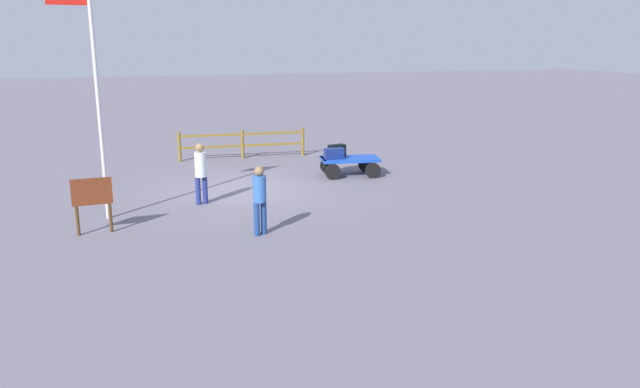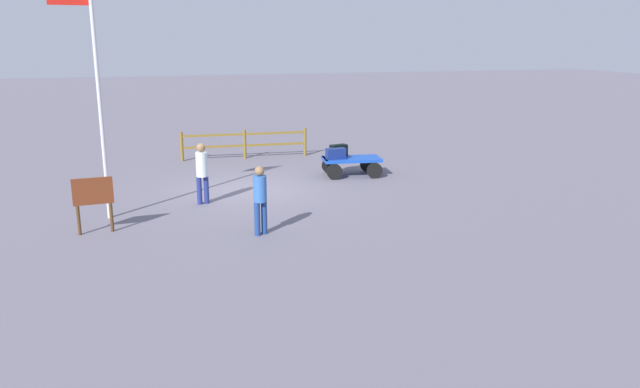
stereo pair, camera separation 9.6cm
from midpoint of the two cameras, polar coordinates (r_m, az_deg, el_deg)
name	(u,v)px [view 2 (the right image)]	position (r m, az deg, el deg)	size (l,w,h in m)	color
ground_plane	(247,190)	(18.91, -6.63, 0.37)	(120.00, 120.00, 0.00)	slate
luggage_cart	(351,163)	(20.70, 3.02, 2.92)	(2.04, 1.41, 0.61)	#1946B3
suitcase_olive	(336,154)	(20.38, 1.60, 3.75)	(0.65, 0.31, 0.36)	navy
suitcase_dark	(339,150)	(20.93, 1.87, 4.07)	(0.62, 0.42, 0.38)	black
worker_lead	(202,169)	(17.31, -10.72, 2.27)	(0.37, 0.37, 1.71)	navy
worker_trailing	(260,196)	(14.36, -5.37, -0.18)	(0.41, 0.41, 1.65)	navy
flagpole	(94,84)	(16.22, -20.03, 9.51)	(1.02, 0.16, 5.84)	silver
signboard	(93,197)	(15.36, -20.09, -0.26)	(0.92, 0.13, 1.35)	#4C3319
wooden_fence	(245,142)	(23.83, -6.88, 4.83)	(4.84, 0.38, 1.10)	brown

